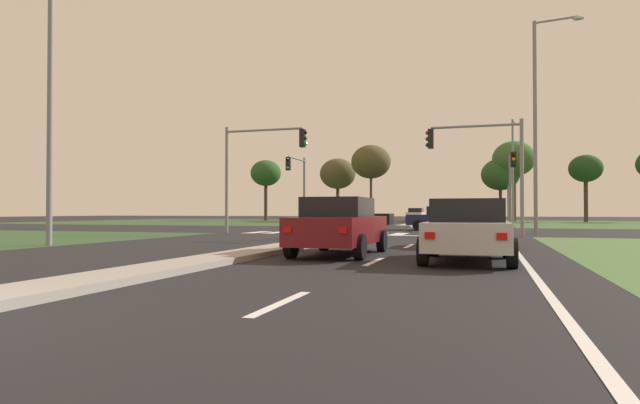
{
  "coord_description": "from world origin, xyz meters",
  "views": [
    {
      "loc": [
        6.02,
        -3.45,
        1.18
      ],
      "look_at": [
        -4.99,
        32.31,
        1.84
      ],
      "focal_mm": 30.44,
      "sensor_mm": 36.0,
      "label": 1
    }
  ],
  "objects_px": {
    "car_red_near": "(474,223)",
    "car_silver_fourth": "(468,230)",
    "treeline_near": "(266,174)",
    "treeline_fourth": "(500,175)",
    "traffic_signal_near_right": "(485,156)",
    "traffic_signal_far_right": "(511,175)",
    "car_white_third": "(416,214)",
    "traffic_signal_far_left": "(298,179)",
    "street_lamp_second": "(539,116)",
    "car_navy_sixth": "(441,218)",
    "treeline_seventh": "(586,169)",
    "car_black_fifth": "(358,217)",
    "treeline_third": "(371,162)",
    "car_maroon_second": "(340,226)",
    "street_lamp_near": "(45,99)",
    "street_lamp_third": "(513,166)",
    "street_lamp_fourth": "(510,182)",
    "treeline_fifth": "(514,159)",
    "treeline_second": "(338,174)",
    "traffic_signal_near_left": "(255,159)"
  },
  "relations": [
    {
      "from": "traffic_signal_far_right",
      "to": "street_lamp_third",
      "type": "xyz_separation_m",
      "value": [
        0.84,
        16.76,
        1.91
      ]
    },
    {
      "from": "street_lamp_second",
      "to": "car_black_fifth",
      "type": "bearing_deg",
      "value": 152.9
    },
    {
      "from": "car_black_fifth",
      "to": "street_lamp_near",
      "type": "xyz_separation_m",
      "value": [
        -6.36,
        -20.22,
        4.25
      ]
    },
    {
      "from": "treeline_fifth",
      "to": "traffic_signal_far_right",
      "type": "bearing_deg",
      "value": -92.9
    },
    {
      "from": "treeline_third",
      "to": "street_lamp_fourth",
      "type": "bearing_deg",
      "value": 12.08
    },
    {
      "from": "car_red_near",
      "to": "treeline_third",
      "type": "xyz_separation_m",
      "value": [
        -12.82,
        44.23,
        6.34
      ]
    },
    {
      "from": "street_lamp_near",
      "to": "treeline_third",
      "type": "distance_m",
      "value": 48.77
    },
    {
      "from": "car_white_third",
      "to": "traffic_signal_far_left",
      "type": "relative_size",
      "value": 0.83
    },
    {
      "from": "car_silver_fourth",
      "to": "street_lamp_near",
      "type": "bearing_deg",
      "value": 172.66
    },
    {
      "from": "treeline_near",
      "to": "traffic_signal_far_left",
      "type": "bearing_deg",
      "value": -62.7
    },
    {
      "from": "car_navy_sixth",
      "to": "treeline_seventh",
      "type": "xyz_separation_m",
      "value": [
        13.46,
        32.28,
        5.2
      ]
    },
    {
      "from": "car_red_near",
      "to": "traffic_signal_near_right",
      "type": "xyz_separation_m",
      "value": [
        0.35,
        7.4,
        3.02
      ]
    },
    {
      "from": "car_maroon_second",
      "to": "street_lamp_fourth",
      "type": "relative_size",
      "value": 0.55
    },
    {
      "from": "car_navy_sixth",
      "to": "treeline_fifth",
      "type": "distance_m",
      "value": 33.91
    },
    {
      "from": "traffic_signal_far_left",
      "to": "traffic_signal_near_right",
      "type": "xyz_separation_m",
      "value": [
        13.56,
        -11.79,
        0.12
      ]
    },
    {
      "from": "traffic_signal_far_right",
      "to": "street_lamp_second",
      "type": "xyz_separation_m",
      "value": [
        0.99,
        -8.35,
        2.46
      ]
    },
    {
      "from": "car_maroon_second",
      "to": "car_silver_fourth",
      "type": "distance_m",
      "value": 3.59
    },
    {
      "from": "car_maroon_second",
      "to": "car_black_fifth",
      "type": "relative_size",
      "value": 1.01
    },
    {
      "from": "car_silver_fourth",
      "to": "treeline_near",
      "type": "xyz_separation_m",
      "value": [
        -27.64,
        53.46,
        5.48
      ]
    },
    {
      "from": "car_black_fifth",
      "to": "street_lamp_near",
      "type": "distance_m",
      "value": 21.62
    },
    {
      "from": "street_lamp_near",
      "to": "street_lamp_fourth",
      "type": "xyz_separation_m",
      "value": [
        17.12,
        52.09,
        -0.43
      ]
    },
    {
      "from": "street_lamp_near",
      "to": "street_lamp_third",
      "type": "distance_m",
      "value": 43.3
    },
    {
      "from": "car_silver_fourth",
      "to": "traffic_signal_far_left",
      "type": "bearing_deg",
      "value": 117.39
    },
    {
      "from": "car_silver_fourth",
      "to": "treeline_third",
      "type": "relative_size",
      "value": 0.46
    },
    {
      "from": "traffic_signal_near_left",
      "to": "car_navy_sixth",
      "type": "bearing_deg",
      "value": 41.44
    },
    {
      "from": "car_white_third",
      "to": "car_black_fifth",
      "type": "height_order",
      "value": "car_white_third"
    },
    {
      "from": "traffic_signal_near_right",
      "to": "treeline_second",
      "type": "xyz_separation_m",
      "value": [
        -18.57,
        41.51,
        2.3
      ]
    },
    {
      "from": "traffic_signal_near_right",
      "to": "treeline_fourth",
      "type": "height_order",
      "value": "treeline_fourth"
    },
    {
      "from": "car_black_fifth",
      "to": "street_lamp_second",
      "type": "distance_m",
      "value": 13.16
    },
    {
      "from": "traffic_signal_near_left",
      "to": "treeline_near",
      "type": "height_order",
      "value": "treeline_near"
    },
    {
      "from": "car_red_near",
      "to": "car_silver_fourth",
      "type": "height_order",
      "value": "car_red_near"
    },
    {
      "from": "car_red_near",
      "to": "traffic_signal_far_left",
      "type": "bearing_deg",
      "value": 124.55
    },
    {
      "from": "car_red_near",
      "to": "car_black_fifth",
      "type": "bearing_deg",
      "value": 116.28
    },
    {
      "from": "car_red_near",
      "to": "car_white_third",
      "type": "bearing_deg",
      "value": 99.48
    },
    {
      "from": "traffic_signal_far_right",
      "to": "traffic_signal_near_right",
      "type": "height_order",
      "value": "traffic_signal_near_right"
    },
    {
      "from": "traffic_signal_far_left",
      "to": "treeline_seventh",
      "type": "xyz_separation_m",
      "value": [
        24.34,
        28.61,
        2.29
      ]
    },
    {
      "from": "treeline_near",
      "to": "treeline_fourth",
      "type": "distance_m",
      "value": 29.68
    },
    {
      "from": "car_white_third",
      "to": "traffic_signal_far_right",
      "type": "distance_m",
      "value": 30.24
    },
    {
      "from": "car_silver_fourth",
      "to": "traffic_signal_far_right",
      "type": "height_order",
      "value": "traffic_signal_far_right"
    },
    {
      "from": "treeline_fifth",
      "to": "car_silver_fourth",
      "type": "bearing_deg",
      "value": -93.66
    },
    {
      "from": "car_maroon_second",
      "to": "traffic_signal_far_right",
      "type": "bearing_deg",
      "value": 77.2
    },
    {
      "from": "car_red_near",
      "to": "traffic_signal_far_right",
      "type": "distance_m",
      "value": 18.91
    },
    {
      "from": "street_lamp_second",
      "to": "treeline_seventh",
      "type": "height_order",
      "value": "street_lamp_second"
    },
    {
      "from": "car_white_third",
      "to": "treeline_near",
      "type": "bearing_deg",
      "value": -0.31
    },
    {
      "from": "car_navy_sixth",
      "to": "treeline_near",
      "type": "distance_m",
      "value": 40.88
    },
    {
      "from": "treeline_fourth",
      "to": "street_lamp_fourth",
      "type": "bearing_deg",
      "value": -48.33
    },
    {
      "from": "car_red_near",
      "to": "treeline_near",
      "type": "distance_m",
      "value": 54.94
    },
    {
      "from": "car_red_near",
      "to": "traffic_signal_near_left",
      "type": "xyz_separation_m",
      "value": [
        -11.54,
        7.4,
        3.22
      ]
    },
    {
      "from": "car_black_fifth",
      "to": "treeline_second",
      "type": "xyz_separation_m",
      "value": [
        -10.45,
        33.17,
        5.3
      ]
    },
    {
      "from": "traffic_signal_near_right",
      "to": "treeline_third",
      "type": "relative_size",
      "value": 0.6
    }
  ]
}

